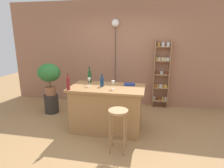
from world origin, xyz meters
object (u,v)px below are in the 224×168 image
object	(u,v)px
bar_stool	(118,121)
wine_glass_left	(89,80)
pendant_globe_light	(115,25)
cookbook	(129,84)
wine_glass_center	(113,83)
plant_stool	(52,104)
potted_plant	(49,74)
spice_shelf	(161,74)
bottle_wine_red	(102,81)
bottle_sauce_amber	(90,76)
bottle_vinegar	(68,83)

from	to	relation	value
bar_stool	wine_glass_left	world-z (taller)	wine_glass_left
pendant_globe_light	cookbook	bearing A→B (deg)	-67.86
bar_stool	wine_glass_center	world-z (taller)	wine_glass_center
plant_stool	bar_stool	bearing A→B (deg)	-34.43
potted_plant	pendant_globe_light	size ratio (longest dim) A/B	0.34
plant_stool	potted_plant	size ratio (longest dim) A/B	0.58
spice_shelf	wine_glass_center	world-z (taller)	spice_shelf
spice_shelf	bottle_wine_red	world-z (taller)	spice_shelf
potted_plant	wine_glass_left	bearing A→B (deg)	-25.72
wine_glass_center	pendant_globe_light	bearing A→B (deg)	99.07
bottle_sauce_amber	wine_glass_center	xyz separation A→B (m)	(0.60, -0.43, -0.01)
bottle_wine_red	bottle_sauce_amber	world-z (taller)	bottle_sauce_amber
bottle_vinegar	bottle_sauce_amber	xyz separation A→B (m)	(0.21, 0.64, 0.01)
bar_stool	bottle_vinegar	world-z (taller)	bottle_vinegar
bottle_vinegar	bottle_sauce_amber	distance (m)	0.68
potted_plant	wine_glass_center	xyz separation A→B (m)	(1.71, -0.71, 0.04)
plant_stool	bottle_vinegar	bearing A→B (deg)	-45.51
potted_plant	wine_glass_left	distance (m)	1.33
bottle_wine_red	cookbook	distance (m)	0.57
wine_glass_left	cookbook	world-z (taller)	wine_glass_left
plant_stool	pendant_globe_light	xyz separation A→B (m)	(1.45, 0.97, 1.93)
bar_stool	bottle_sauce_amber	xyz separation A→B (m)	(-0.80, 1.04, 0.49)
wine_glass_center	cookbook	size ratio (longest dim) A/B	0.78
spice_shelf	cookbook	xyz separation A→B (m)	(-0.70, -1.28, 0.00)
cookbook	bottle_wine_red	bearing A→B (deg)	-174.14
spice_shelf	pendant_globe_light	size ratio (longest dim) A/B	0.78
bottle_wine_red	pendant_globe_light	bearing A→B (deg)	90.20
wine_glass_center	potted_plant	bearing A→B (deg)	157.58
cookbook	pendant_globe_light	distance (m)	1.89
spice_shelf	wine_glass_center	bearing A→B (deg)	-120.78
bar_stool	bottle_sauce_amber	bearing A→B (deg)	127.66
bar_stool	cookbook	world-z (taller)	cookbook
potted_plant	bottle_vinegar	bearing A→B (deg)	-45.51
plant_stool	cookbook	size ratio (longest dim) A/B	2.18
plant_stool	cookbook	bearing A→B (deg)	-10.12
wine_glass_left	cookbook	bearing A→B (deg)	15.86
bar_stool	plant_stool	bearing A→B (deg)	145.57
bottle_sauce_amber	pendant_globe_light	distance (m)	1.71
bottle_sauce_amber	cookbook	bearing A→B (deg)	-5.34
bottle_wine_red	wine_glass_left	xyz separation A→B (m)	(-0.25, -0.04, 0.02)
spice_shelf	bar_stool	bearing A→B (deg)	-109.08
bottle_vinegar	bottle_wine_red	xyz separation A→B (m)	(0.55, 0.37, -0.03)
bar_stool	wine_glass_center	distance (m)	0.80
potted_plant	cookbook	world-z (taller)	potted_plant
wine_glass_left	bottle_wine_red	bearing A→B (deg)	8.10
potted_plant	wine_glass_center	distance (m)	1.85
bottle_vinegar	pendant_globe_light	world-z (taller)	pendant_globe_light
bar_stool	plant_stool	world-z (taller)	bar_stool
potted_plant	bottle_sauce_amber	distance (m)	1.14
plant_stool	cookbook	distance (m)	2.13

